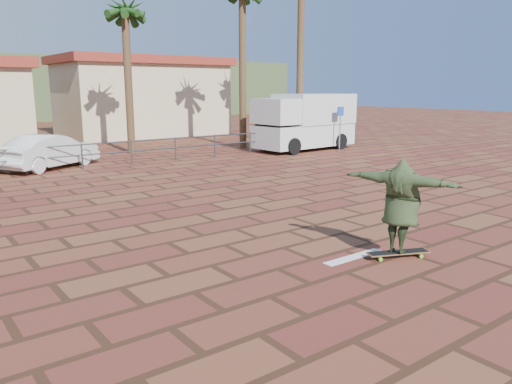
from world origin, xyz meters
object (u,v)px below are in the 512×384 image
longboard (398,253)px  skateboarder (401,206)px  campervan (305,121)px  car_white (50,151)px

longboard → skateboarder: (0.00, 0.00, 0.89)m
longboard → skateboarder: 0.89m
longboard → skateboarder: skateboarder is taller
skateboarder → campervan: (9.72, 13.22, 0.47)m
longboard → skateboarder: size_ratio=0.55×
campervan → car_white: size_ratio=1.35×
longboard → campervan: campervan is taller
car_white → skateboarder: bearing=158.6°
skateboarder → campervan: campervan is taller
campervan → car_white: 12.05m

